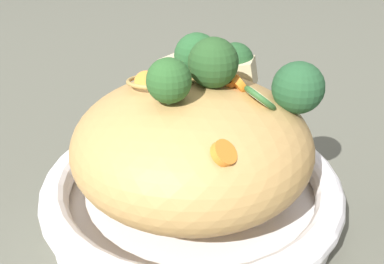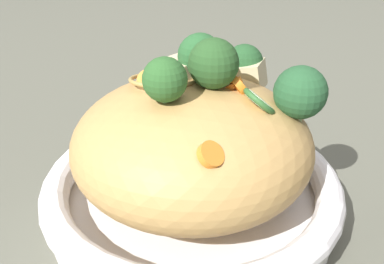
# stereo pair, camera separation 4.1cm
# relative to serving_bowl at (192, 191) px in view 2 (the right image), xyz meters

# --- Properties ---
(ground_plane) EXTENTS (3.00, 3.00, 0.00)m
(ground_plane) POSITION_rel_serving_bowl_xyz_m (0.00, 0.00, -0.03)
(ground_plane) COLOR #58584B
(serving_bowl) EXTENTS (0.31, 0.31, 0.05)m
(serving_bowl) POSITION_rel_serving_bowl_xyz_m (0.00, 0.00, 0.00)
(serving_bowl) COLOR white
(serving_bowl) RESTS_ON ground_plane
(noodle_heap) EXTENTS (0.24, 0.24, 0.13)m
(noodle_heap) POSITION_rel_serving_bowl_xyz_m (-0.00, 0.00, 0.06)
(noodle_heap) COLOR tan
(noodle_heap) RESTS_ON serving_bowl
(broccoli_florets) EXTENTS (0.18, 0.16, 0.09)m
(broccoli_florets) POSITION_rel_serving_bowl_xyz_m (0.04, 0.01, 0.13)
(broccoli_florets) COLOR #9CBC6E
(broccoli_florets) RESTS_ON serving_bowl
(carrot_coins) EXTENTS (0.11, 0.14, 0.04)m
(carrot_coins) POSITION_rel_serving_bowl_xyz_m (0.01, -0.02, 0.11)
(carrot_coins) COLOR orange
(carrot_coins) RESTS_ON serving_bowl
(zucchini_slices) EXTENTS (0.06, 0.15, 0.04)m
(zucchini_slices) POSITION_rel_serving_bowl_xyz_m (0.05, 0.04, 0.10)
(zucchini_slices) COLOR beige
(zucchini_slices) RESTS_ON serving_bowl
(chicken_chunks) EXTENTS (0.12, 0.08, 0.05)m
(chicken_chunks) POSITION_rel_serving_bowl_xyz_m (0.04, 0.05, 0.11)
(chicken_chunks) COLOR #C8BA8E
(chicken_chunks) RESTS_ON serving_bowl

